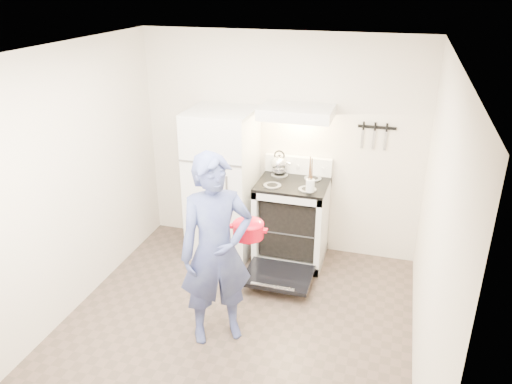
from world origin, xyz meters
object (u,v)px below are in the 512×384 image
Objects in this scene: stove_body at (292,222)px; dutch_oven at (248,230)px; person at (216,251)px; refrigerator at (222,184)px; tea_kettle at (279,162)px.

stove_body is 2.63× the size of dutch_oven.
dutch_oven is (0.19, 0.32, 0.06)m from person.
refrigerator is at bearing -178.23° from stove_body.
tea_kettle is at bearing 21.34° from refrigerator.
refrigerator reaches higher than tea_kettle.
refrigerator is 1.85× the size of stove_body.
stove_body is at bearing 44.69° from person.
person is at bearing -72.05° from refrigerator.
person is at bearing -119.83° from dutch_oven.
refrigerator is 4.87× the size of dutch_oven.
tea_kettle is at bearing 92.44° from dutch_oven.
person is at bearing -102.62° from stove_body.
person is (-0.33, -1.49, 0.41)m from stove_body.
stove_body is 1.58m from person.
refrigerator is 1.32m from dutch_oven.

